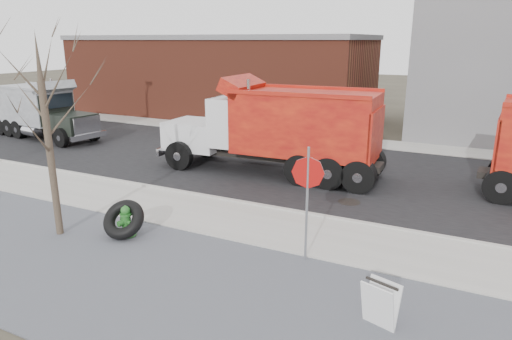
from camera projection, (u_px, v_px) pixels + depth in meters
The scene contains 14 objects.
ground at pixel (215, 221), 12.93m from camera, with size 120.00×120.00×0.00m, color #383328.
gravel_verge at pixel (131, 276), 9.91m from camera, with size 60.00×5.00×0.03m, color slate.
sidewalk at pixel (220, 217), 13.14m from camera, with size 60.00×2.50×0.06m, color #9E9B93.
curb at pixel (241, 203), 14.25m from camera, with size 60.00×0.15×0.11m, color #9E9B93.
road at pixel (297, 167), 18.35m from camera, with size 60.00×9.40×0.02m, color black.
far_sidewalk at pixel (338, 140), 23.26m from camera, with size 60.00×2.00×0.06m, color #9E9B93.
building_brick at pixel (219, 75), 31.12m from camera, with size 20.20×8.20×5.30m.
bare_tree at pixel (45, 110), 11.15m from camera, with size 3.20×3.20×5.20m.
fire_hydrant at pixel (126, 223), 11.82m from camera, with size 0.49×0.48×0.86m.
truck_tire at pixel (124, 219), 11.77m from camera, with size 1.26×1.16×1.00m.
stop_sign at pixel (308, 185), 10.14m from camera, with size 0.73×0.16×2.71m.
sandwich_board at pixel (380, 304), 8.04m from camera, with size 0.71×0.56×0.86m.
dump_truck_red_b at pixel (277, 126), 17.04m from camera, with size 8.59×2.79×3.61m.
dump_truck_grey at pixel (41, 109), 23.55m from camera, with size 6.70×2.81×2.97m.
Camera 1 is at (6.39, -10.26, 4.95)m, focal length 32.00 mm.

